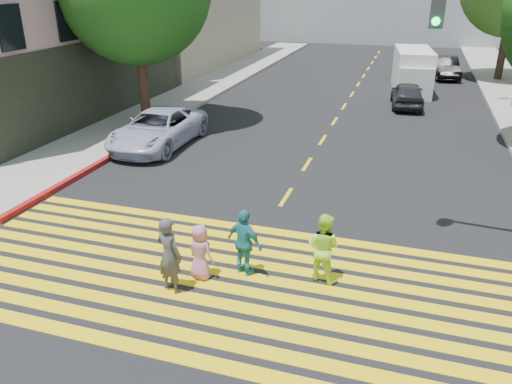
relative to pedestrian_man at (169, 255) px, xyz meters
The scene contains 14 objects.
ground 1.51m from the pedestrian_man, 28.41° to the right, with size 120.00×120.00×0.00m, color black.
sidewalk_left 22.66m from the pedestrian_man, 109.07° to the left, with size 3.00×40.00×0.15m, color gray.
curb_red 7.96m from the pedestrian_man, 137.02° to the left, with size 0.20×8.00×0.16m, color maroon.
crosswalk 1.54m from the pedestrian_man, 31.69° to the left, with size 13.40×5.30×0.01m.
lane_line 21.95m from the pedestrian_man, 87.12° to the left, with size 0.12×34.40×0.01m.
pedestrian_man is the anchor object (origin of this frame).
pedestrian_woman 3.23m from the pedestrian_man, 25.21° to the left, with size 0.75×0.59×1.55m, color #B2F53D.
pedestrian_child 0.78m from the pedestrian_man, 57.76° to the left, with size 0.62×0.40×1.27m, color #BF749D.
pedestrian_extra 1.65m from the pedestrian_man, 39.83° to the left, with size 0.91×0.38×1.55m, color teal.
white_sedan 9.98m from the pedestrian_man, 119.09° to the left, with size 2.30×5.00×1.39m, color #AEB1C9.
dark_car_near 18.70m from the pedestrian_man, 77.30° to the left, with size 1.50×3.74×1.27m, color black.
silver_car 29.82m from the pedestrian_man, 81.25° to the left, with size 1.67×4.12×1.20m, color #BABBBB.
dark_car_parked 27.93m from the pedestrian_man, 77.21° to the left, with size 1.44×4.12×1.36m, color black.
white_van 22.42m from the pedestrian_man, 79.15° to the left, with size 2.40×5.17×2.36m.
Camera 1 is at (3.24, -7.30, 6.05)m, focal length 35.00 mm.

